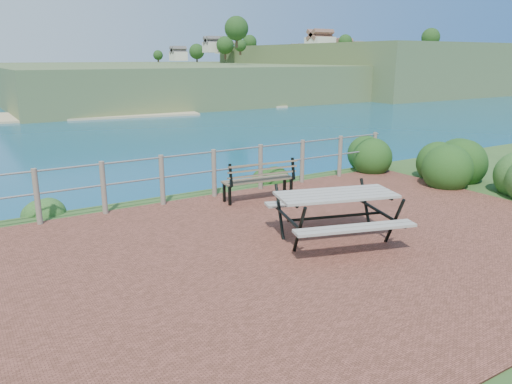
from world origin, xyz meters
TOP-DOWN VIEW (x-y plane):
  - ground at (0.00, 0.00)m, footprint 10.00×7.00m
  - safety_railing at (0.00, 3.35)m, footprint 9.40×0.10m
  - distant_bay at (173.07, 202.61)m, footprint 290.00×232.36m
  - picnic_table at (0.42, -0.01)m, footprint 1.99×1.55m
  - park_bench at (0.65, 2.65)m, footprint 1.54×0.53m
  - shrub_right_front at (5.38, 1.54)m, footprint 1.59×1.59m
  - shrub_right_edge at (4.78, 3.59)m, footprint 1.05×1.05m
  - shrub_lip_west at (-3.24, 4.18)m, footprint 0.68×0.68m
  - shrub_lip_east at (1.77, 3.85)m, footprint 0.76×0.76m

SIDE VIEW (x-z plane):
  - distant_bay at x=173.07m, z-range -13.52..10.48m
  - ground at x=0.00m, z-range -0.06..0.06m
  - shrub_right_front at x=5.38m, z-range -1.12..1.12m
  - shrub_right_edge at x=4.78m, z-range -0.75..0.75m
  - shrub_lip_west at x=-3.24m, z-range -0.19..0.19m
  - shrub_lip_east at x=1.77m, z-range -0.25..0.25m
  - picnic_table at x=0.42m, z-range 0.11..0.89m
  - park_bench at x=0.65m, z-range 0.14..0.99m
  - safety_railing at x=0.00m, z-range 0.07..1.07m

